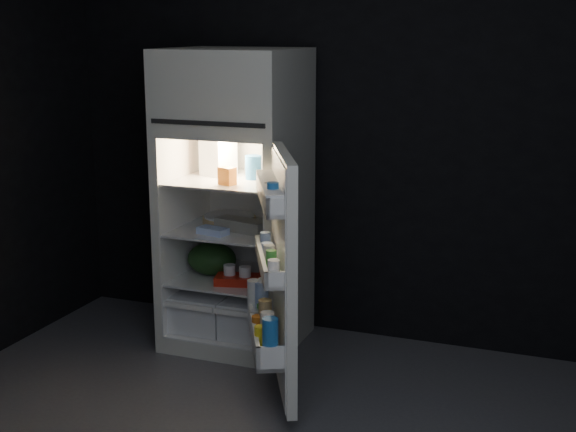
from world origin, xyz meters
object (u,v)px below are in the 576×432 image
at_px(fridge_door, 278,277).
at_px(milk_jug, 218,155).
at_px(yogurt_tray, 239,280).
at_px(egg_carton, 242,225).
at_px(refrigerator, 237,189).

height_order(fridge_door, milk_jug, fridge_door).
height_order(milk_jug, yogurt_tray, milk_jug).
xyz_separation_m(fridge_door, egg_carton, (-0.48, 0.62, 0.08)).
relative_size(refrigerator, fridge_door, 1.46).
bearing_deg(yogurt_tray, egg_carton, 87.01).
bearing_deg(yogurt_tray, fridge_door, -63.06).
xyz_separation_m(fridge_door, yogurt_tray, (-0.46, 0.54, -0.23)).
bearing_deg(milk_jug, egg_carton, -12.11).
height_order(milk_jug, egg_carton, milk_jug).
bearing_deg(fridge_door, yogurt_tray, 130.68).
relative_size(refrigerator, egg_carton, 5.58).
xyz_separation_m(refrigerator, fridge_door, (0.55, -0.71, -0.27)).
distance_m(refrigerator, yogurt_tray, 0.54).
distance_m(fridge_door, yogurt_tray, 0.74).
bearing_deg(refrigerator, fridge_door, -52.52).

